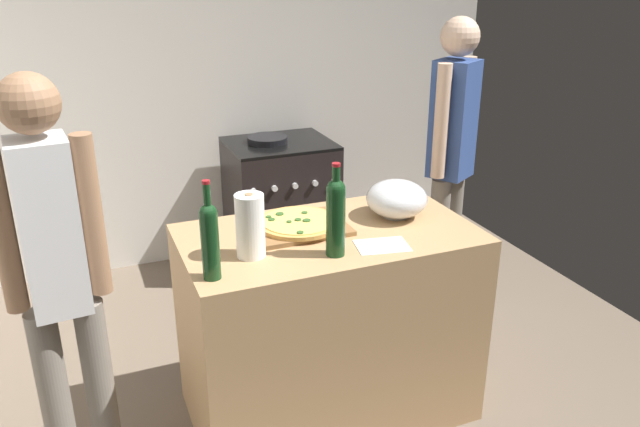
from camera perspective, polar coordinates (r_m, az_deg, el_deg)
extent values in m
cube|color=#6B5B4C|center=(3.57, -4.02, -12.05)|extent=(4.14, 3.27, 0.02)
cube|color=beige|center=(4.36, -10.34, 12.52)|extent=(4.14, 0.10, 2.60)
cube|color=tan|center=(2.90, 0.75, -9.93)|extent=(1.25, 0.70, 0.90)
cube|color=olive|center=(2.72, -1.92, -1.21)|extent=(0.40, 0.32, 0.02)
cylinder|color=tan|center=(2.71, -1.93, -0.84)|extent=(0.36, 0.36, 0.02)
cylinder|color=#EAC660|center=(2.71, -1.93, -0.63)|extent=(0.32, 0.32, 0.00)
cylinder|color=#335926|center=(2.69, -2.79, -0.75)|extent=(0.02, 0.02, 0.01)
cylinder|color=#335926|center=(2.75, -4.64, -0.30)|extent=(0.02, 0.02, 0.01)
cylinder|color=#335926|center=(2.72, -4.37, -0.54)|extent=(0.03, 0.03, 0.01)
cylinder|color=#335926|center=(2.70, -1.29, -0.64)|extent=(0.03, 0.03, 0.01)
cylinder|color=#335926|center=(2.71, -1.99, -0.56)|extent=(0.03, 0.03, 0.01)
cylinder|color=#335926|center=(2.58, -1.79, -1.71)|extent=(0.03, 0.03, 0.01)
cylinder|color=#335926|center=(2.77, -3.64, -0.04)|extent=(0.03, 0.03, 0.01)
cylinder|color=#335926|center=(2.78, -1.39, 0.08)|extent=(0.03, 0.03, 0.01)
cylinder|color=#B2B2B7|center=(2.88, 6.83, -0.16)|extent=(0.11, 0.11, 0.01)
ellipsoid|color=silver|center=(2.85, 6.90, 1.34)|extent=(0.27, 0.27, 0.16)
cylinder|color=white|center=(2.45, -6.29, -1.11)|extent=(0.11, 0.11, 0.25)
cylinder|color=#997551|center=(2.45, -6.29, -1.06)|extent=(0.03, 0.03, 0.26)
cylinder|color=#143819|center=(2.29, -9.82, -2.90)|extent=(0.07, 0.07, 0.25)
sphere|color=#143819|center=(2.25, -10.02, 0.03)|extent=(0.07, 0.07, 0.07)
cylinder|color=#143819|center=(2.22, -10.13, 1.57)|extent=(0.03, 0.03, 0.09)
cylinder|color=maroon|center=(2.21, -10.21, 2.80)|extent=(0.03, 0.03, 0.01)
cylinder|color=#143819|center=(2.44, 1.41, -0.81)|extent=(0.08, 0.08, 0.27)
sphere|color=#143819|center=(2.39, 1.44, 2.19)|extent=(0.08, 0.08, 0.08)
cylinder|color=#143819|center=(2.37, 1.45, 3.48)|extent=(0.03, 0.03, 0.07)
cylinder|color=maroon|center=(2.36, 1.46, 4.41)|extent=(0.03, 0.03, 0.01)
cube|color=white|center=(2.58, 5.60, -2.90)|extent=(0.23, 0.19, 0.00)
cube|color=black|center=(4.31, -3.53, 0.68)|extent=(0.67, 0.56, 0.86)
cube|color=black|center=(4.17, -3.67, 6.30)|extent=(0.67, 0.56, 0.02)
cylinder|color=silver|center=(3.89, -5.98, 2.00)|extent=(0.04, 0.02, 0.04)
cylinder|color=silver|center=(3.93, -4.10, 2.25)|extent=(0.04, 0.02, 0.04)
cylinder|color=silver|center=(3.97, -2.25, 2.50)|extent=(0.04, 0.02, 0.04)
cylinder|color=silver|center=(4.01, -0.45, 2.74)|extent=(0.04, 0.02, 0.04)
cylinder|color=silver|center=(4.06, 1.32, 2.97)|extent=(0.04, 0.02, 0.04)
cylinder|color=black|center=(4.16, -4.74, 6.64)|extent=(0.26, 0.26, 0.04)
cylinder|color=slate|center=(2.68, -22.55, -15.84)|extent=(0.11, 0.11, 0.83)
cylinder|color=slate|center=(2.69, -19.04, -15.20)|extent=(0.11, 0.11, 0.83)
cube|color=silver|center=(2.34, -23.12, -1.16)|extent=(0.21, 0.22, 0.62)
cylinder|color=#936B4C|center=(2.33, -26.58, -1.40)|extent=(0.08, 0.08, 0.59)
cylinder|color=#936B4C|center=(2.34, -19.80, -0.23)|extent=(0.08, 0.08, 0.59)
sphere|color=#936B4C|center=(2.22, -24.74, 8.98)|extent=(0.20, 0.20, 0.20)
cylinder|color=slate|center=(3.87, 11.61, -2.33)|extent=(0.11, 0.11, 0.85)
cylinder|color=slate|center=(3.72, 10.44, -3.22)|extent=(0.11, 0.11, 0.85)
cube|color=#334C8C|center=(3.55, 11.90, 8.25)|extent=(0.28, 0.28, 0.64)
cylinder|color=beige|center=(3.68, 12.93, 8.88)|extent=(0.08, 0.08, 0.61)
cylinder|color=beige|center=(3.42, 10.84, 8.08)|extent=(0.08, 0.08, 0.61)
sphere|color=beige|center=(3.48, 12.47, 15.26)|extent=(0.21, 0.21, 0.21)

